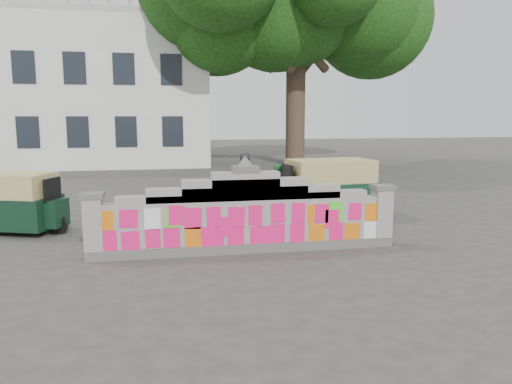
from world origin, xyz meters
The scene contains 9 objects.
ground centered at (0.00, 0.00, 0.00)m, with size 100.00×100.00×0.00m, color #383533.
parapet_wall centered at (0.00, -0.01, 0.75)m, with size 6.48×0.44×2.01m.
building centered at (-7.00, 21.98, 4.01)m, with size 16.00×10.00×8.90m.
shade_tree centered at (6.00, 18.00, 8.94)m, with size 12.00×10.00×12.00m.
cyclist_bike centered at (0.51, 2.73, 0.48)m, with size 0.63×1.82×0.96m, color black.
cyclist_rider centered at (0.51, 2.73, 0.81)m, with size 0.59×0.39×1.62m, color black.
pedestrian centered at (1.58, 3.66, 0.73)m, with size 0.71×0.55×1.46m, color green.
rickshaw_left centered at (-5.28, 2.82, 0.75)m, with size 2.69×1.91×1.45m.
rickshaw_right centered at (2.90, 3.23, 0.83)m, with size 2.96×1.58×1.60m.
Camera 1 is at (-1.70, -9.99, 2.81)m, focal length 35.00 mm.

